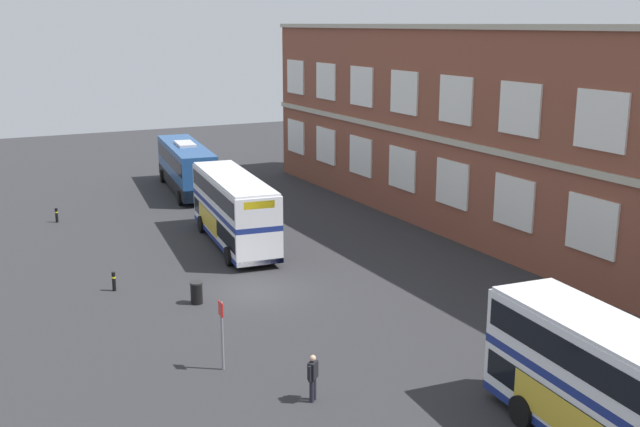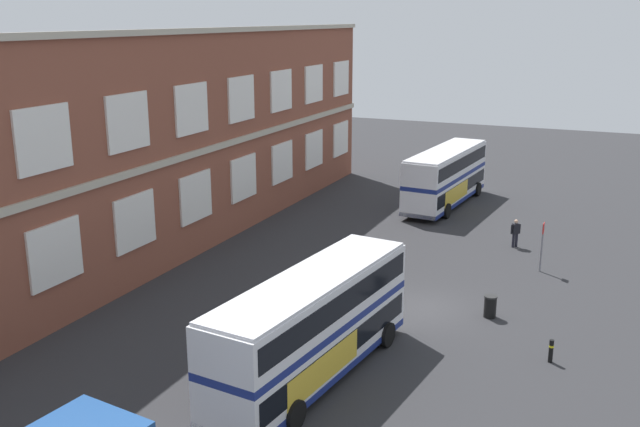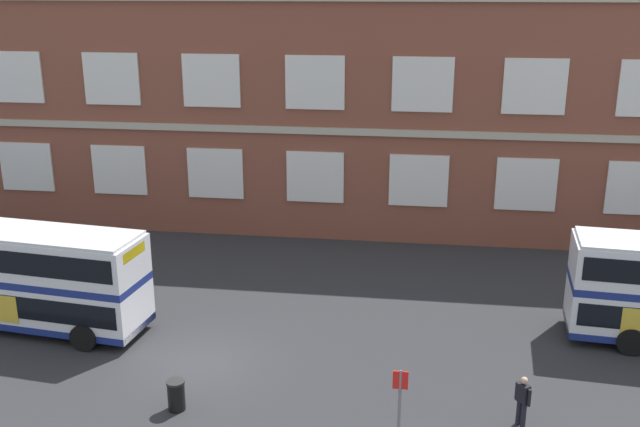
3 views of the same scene
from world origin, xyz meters
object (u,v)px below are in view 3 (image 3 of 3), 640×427
Objects in this scene: double_decker_near at (11,275)px; station_litter_bin at (176,395)px; waiting_passenger at (522,399)px; bus_stand_flag at (400,404)px.

double_decker_near is 10.90× the size of station_litter_bin.
station_litter_bin is at bearing -31.14° from double_decker_near.
double_decker_near reaches higher than station_litter_bin.
waiting_passenger is at bearing -13.05° from double_decker_near.
bus_stand_flag is at bearing -152.74° from waiting_passenger.
bus_stand_flag is 7.37m from station_litter_bin.
waiting_passenger is 0.63× the size of bus_stand_flag.
bus_stand_flag is at bearing -10.41° from station_litter_bin.
waiting_passenger is 4.25m from bus_stand_flag.
double_decker_near is 6.60× the size of waiting_passenger.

